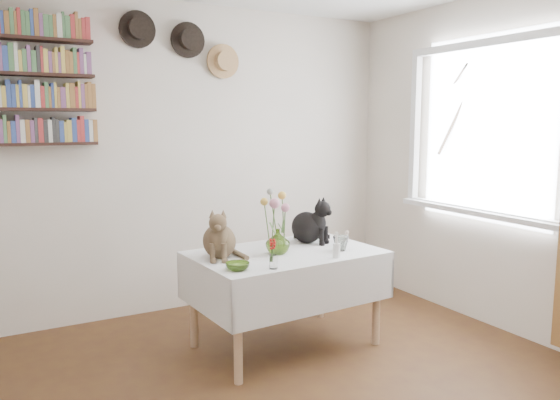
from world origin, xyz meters
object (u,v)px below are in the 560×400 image
tabby_cat (219,232)px  black_cat (307,219)px  dining_table (286,275)px  flower_vase (278,242)px  bookshelf_unit (18,79)px

tabby_cat → black_cat: black_cat is taller
dining_table → tabby_cat: bearing=171.2°
black_cat → flower_vase: bearing=179.1°
dining_table → flower_vase: bearing=-158.8°
dining_table → flower_vase: 0.26m
dining_table → bookshelf_unit: size_ratio=1.30×
dining_table → flower_vase: (-0.08, -0.03, 0.25)m
black_cat → flower_vase: black_cat is taller
tabby_cat → bookshelf_unit: bearing=163.3°
tabby_cat → bookshelf_unit: size_ratio=0.34×
flower_vase → bookshelf_unit: 2.10m
bookshelf_unit → dining_table: bearing=-34.5°
tabby_cat → bookshelf_unit: 1.75m
tabby_cat → flower_vase: (0.38, -0.10, -0.09)m
tabby_cat → bookshelf_unit: bookshelf_unit is taller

